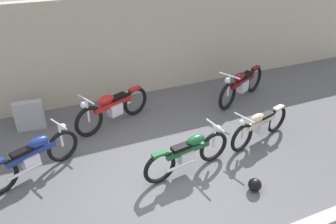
# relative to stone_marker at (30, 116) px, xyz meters

# --- Properties ---
(ground_plane) EXTENTS (40.00, 40.00, 0.00)m
(ground_plane) POSITION_rel_stone_marker_xyz_m (2.43, -3.20, -0.37)
(ground_plane) COLOR #56565B
(building_wall) EXTENTS (18.00, 0.30, 2.84)m
(building_wall) POSITION_rel_stone_marker_xyz_m (2.43, 0.97, 1.05)
(building_wall) COLOR #B2A893
(building_wall) RESTS_ON ground_plane
(stone_marker) EXTENTS (0.69, 0.28, 0.74)m
(stone_marker) POSITION_rel_stone_marker_xyz_m (0.00, 0.00, 0.00)
(stone_marker) COLOR #9E9EA3
(stone_marker) RESTS_ON ground_plane
(helmet) EXTENTS (0.26, 0.26, 0.26)m
(helmet) POSITION_rel_stone_marker_xyz_m (3.75, -3.94, -0.24)
(helmet) COLOR black
(helmet) RESTS_ON ground_plane
(motorcycle_green) EXTENTS (1.99, 0.60, 0.90)m
(motorcycle_green) POSITION_rel_stone_marker_xyz_m (2.85, -2.93, 0.06)
(motorcycle_green) COLOR black
(motorcycle_green) RESTS_ON ground_plane
(motorcycle_blue) EXTENTS (1.88, 1.02, 0.91)m
(motorcycle_blue) POSITION_rel_stone_marker_xyz_m (-0.01, -1.85, 0.07)
(motorcycle_blue) COLOR black
(motorcycle_blue) RESTS_ON ground_plane
(motorcycle_cream) EXTENTS (1.89, 0.73, 0.87)m
(motorcycle_cream) POSITION_rel_stone_marker_xyz_m (4.81, -2.62, 0.05)
(motorcycle_cream) COLOR black
(motorcycle_cream) RESTS_ON ground_plane
(motorcycle_maroon) EXTENTS (2.07, 1.12, 1.00)m
(motorcycle_maroon) POSITION_rel_stone_marker_xyz_m (5.60, -0.71, 0.11)
(motorcycle_maroon) COLOR black
(motorcycle_maroon) RESTS_ON ground_plane
(motorcycle_red) EXTENTS (2.06, 1.03, 0.98)m
(motorcycle_red) POSITION_rel_stone_marker_xyz_m (1.91, -0.59, 0.10)
(motorcycle_red) COLOR black
(motorcycle_red) RESTS_ON ground_plane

